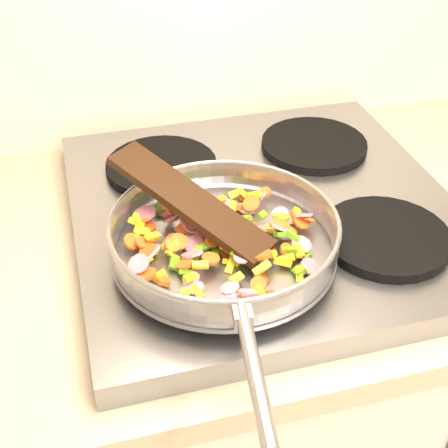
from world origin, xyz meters
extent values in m
cube|color=#939399|center=(-0.70, 1.67, 0.92)|extent=(0.60, 0.60, 0.04)
cylinder|color=black|center=(-0.84, 1.52, 0.95)|extent=(0.19, 0.19, 0.02)
cylinder|color=black|center=(-0.56, 1.52, 0.95)|extent=(0.19, 0.19, 0.02)
cylinder|color=black|center=(-0.84, 1.81, 0.95)|extent=(0.19, 0.19, 0.02)
cylinder|color=black|center=(-0.56, 1.81, 0.95)|extent=(0.19, 0.19, 0.02)
cylinder|color=#9E9EA5|center=(-0.80, 1.55, 0.96)|extent=(0.31, 0.31, 0.01)
torus|color=#9E9EA5|center=(-0.80, 1.55, 0.99)|extent=(0.35, 0.35, 0.05)
torus|color=#9E9EA5|center=(-0.80, 1.55, 1.01)|extent=(0.32, 0.32, 0.01)
cylinder|color=#9E9EA5|center=(-0.83, 1.30, 1.00)|extent=(0.04, 0.19, 0.02)
cube|color=#9E9EA5|center=(-0.82, 1.38, 1.00)|extent=(0.03, 0.03, 0.02)
cylinder|color=#D2501B|center=(-0.85, 1.58, 0.98)|extent=(0.02, 0.03, 0.01)
cylinder|color=#D2501B|center=(-0.72, 1.55, 0.98)|extent=(0.03, 0.03, 0.02)
cube|color=yellow|center=(-0.71, 1.58, 0.97)|extent=(0.01, 0.02, 0.01)
cylinder|color=#E31644|center=(-0.72, 1.54, 0.98)|extent=(0.03, 0.04, 0.03)
cube|color=#549618|center=(-0.71, 1.55, 0.97)|extent=(0.03, 0.01, 0.02)
cube|color=yellow|center=(-0.80, 1.47, 0.97)|extent=(0.02, 0.02, 0.01)
cube|color=yellow|center=(-0.73, 1.54, 0.98)|extent=(0.02, 0.02, 0.01)
cube|color=yellow|center=(-0.80, 1.51, 0.97)|extent=(0.02, 0.02, 0.01)
cube|color=#549618|center=(-0.81, 1.53, 0.97)|extent=(0.02, 0.02, 0.01)
cube|color=#549618|center=(-0.72, 1.49, 0.98)|extent=(0.02, 0.02, 0.01)
cube|color=yellow|center=(-0.75, 1.66, 0.97)|extent=(0.02, 0.01, 0.02)
cube|color=yellow|center=(-0.90, 1.50, 0.97)|extent=(0.02, 0.01, 0.02)
cylinder|color=#E31644|center=(-0.78, 1.62, 0.97)|extent=(0.04, 0.04, 0.01)
cylinder|color=#D2501B|center=(-0.82, 1.61, 0.98)|extent=(0.03, 0.03, 0.02)
cube|color=yellow|center=(-0.73, 1.49, 0.98)|extent=(0.02, 0.02, 0.02)
cube|color=#549618|center=(-0.83, 1.62, 0.98)|extent=(0.02, 0.02, 0.01)
cube|color=yellow|center=(-0.68, 1.57, 0.97)|extent=(0.02, 0.02, 0.01)
cube|color=yellow|center=(-0.84, 1.50, 0.98)|extent=(0.02, 0.02, 0.01)
cube|color=#549618|center=(-0.72, 1.52, 0.99)|extent=(0.02, 0.02, 0.01)
cylinder|color=#E31644|center=(-0.80, 1.43, 0.98)|extent=(0.03, 0.03, 0.02)
cube|color=#549618|center=(-0.80, 1.55, 0.98)|extent=(0.02, 0.02, 0.02)
cube|color=#549618|center=(-0.84, 1.53, 0.97)|extent=(0.03, 0.02, 0.01)
cylinder|color=#D2501B|center=(-0.86, 1.63, 0.98)|extent=(0.03, 0.03, 0.02)
cylinder|color=#E31644|center=(-0.72, 1.63, 0.98)|extent=(0.02, 0.03, 0.02)
cube|color=yellow|center=(-0.78, 1.64, 0.98)|extent=(0.02, 0.02, 0.02)
cylinder|color=#D2501B|center=(-0.74, 1.61, 0.98)|extent=(0.03, 0.03, 0.02)
cylinder|color=#D2501B|center=(-0.80, 1.42, 0.98)|extent=(0.03, 0.03, 0.02)
cube|color=#549618|center=(-0.76, 1.60, 0.97)|extent=(0.02, 0.01, 0.01)
cylinder|color=#D2501B|center=(-0.78, 1.55, 0.98)|extent=(0.03, 0.03, 0.01)
cube|color=#549618|center=(-0.92, 1.53, 0.97)|extent=(0.02, 0.02, 0.01)
cylinder|color=#D2501B|center=(-0.91, 1.56, 0.98)|extent=(0.03, 0.03, 0.01)
cube|color=#549618|center=(-0.86, 1.50, 0.97)|extent=(0.02, 0.02, 0.02)
cube|color=yellow|center=(-0.84, 1.65, 0.97)|extent=(0.01, 0.03, 0.01)
cube|color=#549618|center=(-0.81, 1.56, 0.98)|extent=(0.03, 0.02, 0.01)
cylinder|color=#E31644|center=(-0.77, 1.59, 0.97)|extent=(0.04, 0.03, 0.03)
cylinder|color=#D2501B|center=(-0.77, 1.43, 0.97)|extent=(0.03, 0.02, 0.02)
cube|color=yellow|center=(-0.89, 1.57, 0.99)|extent=(0.03, 0.02, 0.02)
cylinder|color=#D2501B|center=(-0.74, 1.52, 0.97)|extent=(0.03, 0.03, 0.02)
cylinder|color=#E31644|center=(-0.77, 1.52, 0.97)|extent=(0.04, 0.03, 0.03)
cylinder|color=#E31644|center=(-0.90, 1.62, 0.98)|extent=(0.05, 0.05, 0.01)
cylinder|color=#D2501B|center=(-0.69, 1.58, 0.96)|extent=(0.02, 0.03, 0.02)
cube|color=yellow|center=(-0.86, 1.44, 0.99)|extent=(0.02, 0.02, 0.02)
cube|color=#549618|center=(-0.79, 1.43, 0.98)|extent=(0.01, 0.02, 0.01)
cylinder|color=#D2501B|center=(-0.71, 1.54, 0.98)|extent=(0.03, 0.03, 0.02)
cube|color=#549618|center=(-0.83, 1.54, 0.97)|extent=(0.03, 0.02, 0.01)
cylinder|color=#E31644|center=(-0.84, 1.55, 0.97)|extent=(0.04, 0.04, 0.02)
cube|color=yellow|center=(-0.91, 1.61, 0.98)|extent=(0.03, 0.02, 0.02)
cylinder|color=#E31644|center=(-0.71, 1.57, 0.99)|extent=(0.04, 0.04, 0.02)
cylinder|color=#D2501B|center=(-0.82, 1.54, 0.98)|extent=(0.03, 0.03, 0.02)
cube|color=#549618|center=(-0.80, 1.64, 0.97)|extent=(0.01, 0.02, 0.02)
cube|color=yellow|center=(-0.78, 1.51, 0.98)|extent=(0.03, 0.02, 0.01)
cube|color=yellow|center=(-0.88, 1.56, 0.98)|extent=(0.02, 0.02, 0.02)
cube|color=yellow|center=(-0.73, 1.63, 0.98)|extent=(0.02, 0.02, 0.02)
cube|color=#549618|center=(-0.71, 1.57, 0.98)|extent=(0.02, 0.03, 0.01)
cube|color=yellow|center=(-0.74, 1.65, 0.98)|extent=(0.01, 0.03, 0.01)
cube|color=yellow|center=(-0.81, 1.56, 0.97)|extent=(0.03, 0.02, 0.02)
cube|color=#549618|center=(-0.71, 1.52, 0.99)|extent=(0.02, 0.02, 0.02)
cube|color=yellow|center=(-0.81, 1.53, 0.99)|extent=(0.01, 0.02, 0.01)
cylinder|color=#D2501B|center=(-0.91, 1.55, 0.98)|extent=(0.03, 0.03, 0.02)
cube|color=yellow|center=(-0.84, 1.67, 0.97)|extent=(0.02, 0.01, 0.02)
cube|color=#549618|center=(-0.91, 1.59, 0.98)|extent=(0.02, 0.02, 0.01)
cylinder|color=#E31644|center=(-0.79, 1.49, 0.99)|extent=(0.03, 0.03, 0.01)
cylinder|color=#E31644|center=(-0.86, 1.52, 0.97)|extent=(0.03, 0.03, 0.02)
cylinder|color=#E31644|center=(-0.86, 1.48, 0.97)|extent=(0.03, 0.04, 0.03)
cylinder|color=#D2501B|center=(-0.71, 1.64, 0.98)|extent=(0.02, 0.02, 0.01)
cube|color=yellow|center=(-0.81, 1.59, 0.98)|extent=(0.03, 0.02, 0.01)
cube|color=#549618|center=(-0.82, 1.64, 0.97)|extent=(0.02, 0.02, 0.01)
cube|color=yellow|center=(-0.82, 1.61, 0.99)|extent=(0.02, 0.01, 0.01)
cylinder|color=#D2501B|center=(-0.90, 1.57, 0.98)|extent=(0.03, 0.03, 0.02)
cylinder|color=#D2501B|center=(-0.79, 1.59, 0.97)|extent=(0.02, 0.02, 0.01)
cylinder|color=#E31644|center=(-0.86, 1.65, 0.97)|extent=(0.04, 0.04, 0.01)
cube|color=yellow|center=(-0.74, 1.48, 0.97)|extent=(0.03, 0.02, 0.01)
cylinder|color=#D2501B|center=(-0.80, 1.53, 0.98)|extent=(0.02, 0.03, 0.02)
cylinder|color=#E31644|center=(-0.86, 1.62, 0.98)|extent=(0.03, 0.03, 0.01)
cylinder|color=#E31644|center=(-0.86, 1.47, 0.97)|extent=(0.04, 0.04, 0.01)
cylinder|color=#D2501B|center=(-0.91, 1.51, 0.97)|extent=(0.04, 0.04, 0.01)
cylinder|color=#D2501B|center=(-0.90, 1.60, 0.97)|extent=(0.04, 0.04, 0.01)
cube|color=yellow|center=(-0.75, 1.50, 0.98)|extent=(0.03, 0.03, 0.02)
cube|color=#549618|center=(-0.87, 1.52, 0.97)|extent=(0.02, 0.02, 0.02)
cylinder|color=#D2501B|center=(-0.76, 1.63, 0.97)|extent=(0.03, 0.03, 0.02)
cube|color=#549618|center=(-0.73, 1.59, 0.98)|extent=(0.02, 0.02, 0.01)
cube|color=yellow|center=(-0.91, 1.54, 0.97)|extent=(0.03, 0.02, 0.02)
cube|color=yellow|center=(-0.86, 1.48, 0.98)|extent=(0.02, 0.02, 0.01)
cylinder|color=#D2501B|center=(-0.86, 1.55, 0.98)|extent=(0.03, 0.03, 0.02)
cylinder|color=#D2501B|center=(-0.90, 1.49, 0.97)|extent=(0.03, 0.03, 0.02)
cylinder|color=#E31644|center=(-0.75, 1.62, 0.97)|extent=(0.03, 0.03, 0.01)
cylinder|color=#E31644|center=(-0.70, 1.51, 0.98)|extent=(0.03, 0.03, 0.02)
cylinder|color=#D2501B|center=(-0.72, 1.50, 0.98)|extent=(0.03, 0.03, 0.02)
cube|color=#549618|center=(-0.72, 1.47, 0.97)|extent=(0.02, 0.03, 0.02)
cylinder|color=#E31644|center=(-0.83, 1.56, 0.97)|extent=(0.03, 0.03, 0.03)
cylinder|color=#E31644|center=(-0.69, 1.58, 0.96)|extent=(0.04, 0.04, 0.00)
cylinder|color=#D2501B|center=(-0.87, 1.56, 0.98)|extent=(0.03, 0.03, 0.02)
cylinder|color=#D2501B|center=(-0.77, 1.47, 0.97)|extent=(0.03, 0.03, 0.02)
cube|color=#549618|center=(-0.85, 1.56, 0.97)|extent=(0.02, 0.02, 0.02)
cylinder|color=#E31644|center=(-0.82, 1.45, 0.98)|extent=(0.03, 0.03, 0.01)
cube|color=#549618|center=(-0.76, 1.50, 0.97)|extent=(0.02, 0.02, 0.01)
cube|color=yellow|center=(-0.83, 1.67, 0.98)|extent=(0.02, 0.02, 0.02)
cylinder|color=#E31644|center=(-0.84, 1.59, 0.99)|extent=(0.04, 0.04, 0.03)
cylinder|color=#D2501B|center=(-0.84, 1.62, 0.97)|extent=(0.03, 0.03, 0.02)
cube|color=#549618|center=(-0.87, 1.65, 0.97)|extent=(0.03, 0.02, 0.01)
cube|color=yellow|center=(-0.91, 1.61, 0.99)|extent=(0.01, 0.02, 0.01)
cylinder|color=#D2501B|center=(-0.80, 1.53, 0.97)|extent=(0.03, 0.03, 0.02)
cylinder|color=#E31644|center=(-0.85, 1.52, 0.98)|extent=(0.04, 0.04, 0.02)
cube|color=#549618|center=(-0.83, 1.67, 0.98)|extent=(0.02, 0.02, 0.02)
cube|color=yellow|center=(-0.81, 1.42, 0.97)|extent=(0.02, 0.02, 0.02)
cube|color=#549618|center=(-0.71, 1.50, 0.98)|extent=(0.02, 0.02, 0.02)
cube|color=yellow|center=(-0.77, 1.61, 0.98)|extent=(0.02, 0.03, 0.02)
cube|color=yellow|center=(-0.71, 1.49, 0.99)|extent=(0.01, 0.02, 0.02)
cube|color=yellow|center=(-0.75, 1.53, 0.97)|extent=(0.02, 0.01, 0.02)
cylinder|color=#D2501B|center=(-0.74, 1.65, 0.97)|extent=(0.03, 0.03, 0.01)
cube|color=yellow|center=(-0.68, 1.57, 0.98)|extent=(0.02, 0.03, 0.01)
cylinder|color=#E31644|center=(-0.68, 1.56, 0.98)|extent=(0.04, 0.03, 0.02)
cylinder|color=#D2501B|center=(-0.84, 1.65, 0.97)|extent=(0.03, 0.03, 0.02)
cube|color=yellow|center=(-0.80, 1.58, 0.99)|extent=(0.02, 0.02, 0.02)
cylinder|color=#D2501B|center=(-0.76, 1.49, 0.99)|extent=(0.04, 0.04, 0.02)
cube|color=#549618|center=(-0.87, 1.46, 0.97)|extent=(0.02, 0.02, 0.01)
cylinder|color=#D2501B|center=(-0.87, 1.54, 0.98)|extent=(0.03, 0.03, 0.02)
cylinder|color=#E31644|center=(-0.78, 1.59, 0.98)|extent=(0.04, 0.04, 0.01)
cylinder|color=#E31644|center=(-0.90, 1.55, 0.97)|extent=(0.03, 0.04, 0.03)
cube|color=yellow|center=(-0.77, 1.47, 0.98)|extent=(0.03, 0.02, 0.02)
cylinder|color=#D2501B|center=(-0.67, 1.55, 0.98)|extent=(0.03, 0.03, 0.02)
cylinder|color=#D2501B|center=(-0.78, 1.44, 0.98)|extent=(0.03, 0.03, 0.02)
cylinder|color=#D2501B|center=(-0.78, 1.62, 0.96)|extent=(0.03, 0.03, 0.02)
cube|color=#549618|center=(-0.77, 1.56, 0.97)|extent=(0.02, 0.02, 0.02)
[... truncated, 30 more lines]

